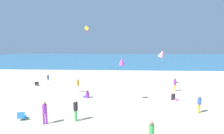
{
  "coord_description": "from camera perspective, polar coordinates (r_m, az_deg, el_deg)",
  "views": [
    {
      "loc": [
        0.84,
        -9.45,
        5.7
      ],
      "look_at": [
        0.0,
        6.27,
        3.55
      ],
      "focal_mm": 27.11,
      "sensor_mm": 36.0,
      "label": 1
    }
  ],
  "objects": [
    {
      "name": "ground_plane",
      "position": [
        20.28,
        0.57,
        -8.52
      ],
      "size": [
        120.0,
        120.0,
        0.0
      ],
      "primitive_type": "plane",
      "color": "beige"
    },
    {
      "name": "ocean_water",
      "position": [
        66.52,
        2.32,
        2.9
      ],
      "size": [
        120.0,
        60.0,
        0.05
      ],
      "primitive_type": "cube",
      "color": "teal",
      "rests_on": "ground_plane"
    },
    {
      "name": "beach_chair_far_right",
      "position": [
        25.52,
        -24.04,
        -5.2
      ],
      "size": [
        0.76,
        0.81,
        0.57
      ],
      "rotation": [
        0.0,
        0.0,
        2.04
      ],
      "color": "black",
      "rests_on": "ground_plane"
    },
    {
      "name": "beach_chair_mid_beach",
      "position": [
        14.94,
        -28.13,
        -14.37
      ],
      "size": [
        0.66,
        0.75,
        0.65
      ],
      "rotation": [
        0.0,
        0.0,
        1.75
      ],
      "color": "#2370B2",
      "rests_on": "ground_plane"
    },
    {
      "name": "person_0",
      "position": [
        13.14,
        -12.17,
        -13.58
      ],
      "size": [
        0.46,
        0.46,
        1.65
      ],
      "rotation": [
        0.0,
        0.0,
        3.75
      ],
      "color": "green",
      "rests_on": "ground_plane"
    },
    {
      "name": "person_1",
      "position": [
        13.3,
        -21.75,
        -13.68
      ],
      "size": [
        0.45,
        0.45,
        1.66
      ],
      "rotation": [
        0.0,
        0.0,
        5.19
      ],
      "color": "purple",
      "rests_on": "ground_plane"
    },
    {
      "name": "person_2",
      "position": [
        18.47,
        -8.41,
        -9.28
      ],
      "size": [
        0.72,
        0.52,
        0.82
      ],
      "rotation": [
        0.0,
        0.0,
        2.85
      ],
      "color": "purple",
      "rests_on": "ground_plane"
    },
    {
      "name": "person_3",
      "position": [
        10.14,
        13.14,
        -20.79
      ],
      "size": [
        0.42,
        0.42,
        1.53
      ],
      "rotation": [
        0.0,
        0.0,
        5.69
      ],
      "color": "yellow",
      "rests_on": "ground_plane"
    },
    {
      "name": "person_4",
      "position": [
        20.5,
        -11.43,
        -5.76
      ],
      "size": [
        0.39,
        0.39,
        1.65
      ],
      "rotation": [
        0.0,
        0.0,
        1.36
      ],
      "color": "white",
      "rests_on": "ground_plane"
    },
    {
      "name": "person_5",
      "position": [
        25.4,
        -20.79,
        -3.63
      ],
      "size": [
        0.31,
        0.31,
        1.54
      ],
      "rotation": [
        0.0,
        0.0,
        4.72
      ],
      "color": "white",
      "rests_on": "ground_plane"
    },
    {
      "name": "person_6",
      "position": [
        16.02,
        27.34,
        -10.73
      ],
      "size": [
        0.41,
        0.41,
        1.47
      ],
      "rotation": [
        0.0,
        0.0,
        2.36
      ],
      "color": "yellow",
      "rests_on": "ground_plane"
    },
    {
      "name": "person_7",
      "position": [
        18.66,
        20.07,
        -9.5
      ],
      "size": [
        0.74,
        0.64,
        0.83
      ],
      "rotation": [
        0.0,
        0.0,
        5.74
      ],
      "color": "black",
      "rests_on": "ground_plane"
    },
    {
      "name": "person_8",
      "position": [
        21.92,
        20.44,
        -5.28
      ],
      "size": [
        0.41,
        0.41,
        1.6
      ],
      "rotation": [
        0.0,
        0.0,
        1.23
      ],
      "color": "yellow",
      "rests_on": "ground_plane"
    },
    {
      "name": "kite_yellow",
      "position": [
        19.02,
        -8.56,
        12.74
      ],
      "size": [
        0.56,
        0.18,
        0.9
      ],
      "rotation": [
        0.0,
        0.0,
        6.27
      ],
      "color": "yellow"
    },
    {
      "name": "kite_pink",
      "position": [
        23.92,
        16.46,
        4.37
      ],
      "size": [
        1.28,
        1.33,
        1.68
      ],
      "rotation": [
        0.0,
        0.0,
        0.67
      ],
      "color": "pink"
    },
    {
      "name": "kite_magenta",
      "position": [
        16.18,
        3.28,
        1.82
      ],
      "size": [
        0.61,
        0.65,
        1.31
      ],
      "rotation": [
        0.0,
        0.0,
        0.06
      ],
      "color": "#DB3DA8"
    }
  ]
}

